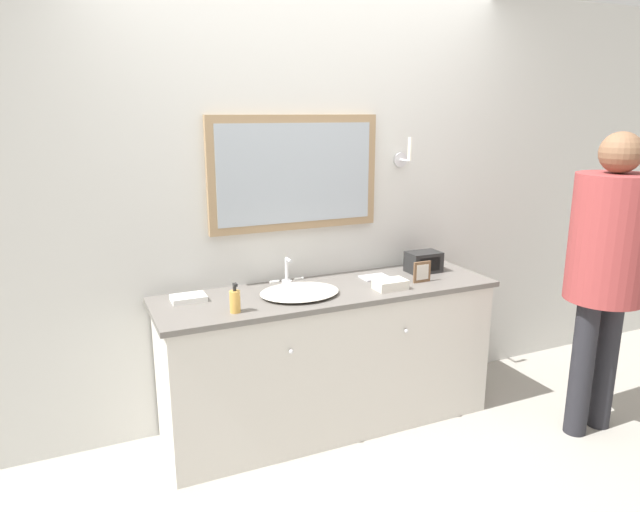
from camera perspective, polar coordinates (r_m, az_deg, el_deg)
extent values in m
plane|color=#9E998E|center=(3.35, 3.21, -18.70)|extent=(14.00, 14.00, 0.00)
cube|color=silver|center=(3.41, -1.27, 5.06)|extent=(8.00, 0.06, 2.55)
cube|color=#997A56|center=(3.30, -2.51, 8.28)|extent=(1.03, 0.04, 0.65)
cube|color=#9EA8B2|center=(3.29, -2.38, 8.25)|extent=(0.94, 0.01, 0.56)
cylinder|color=silver|center=(3.63, 8.05, 9.51)|extent=(0.09, 0.01, 0.09)
cylinder|color=silver|center=(3.59, 8.48, 9.44)|extent=(0.02, 0.10, 0.02)
cylinder|color=white|center=(3.54, 8.96, 10.50)|extent=(0.02, 0.02, 0.14)
cube|color=beige|center=(3.39, 0.90, -10.38)|extent=(1.91, 0.53, 0.81)
cube|color=#66605B|center=(3.24, 0.93, -3.59)|extent=(1.97, 0.56, 0.03)
sphere|color=silver|center=(2.94, -2.92, -9.53)|extent=(0.02, 0.02, 0.02)
sphere|color=silver|center=(3.23, 8.61, -7.42)|extent=(0.02, 0.02, 0.02)
ellipsoid|color=silver|center=(3.13, -2.04, -3.60)|extent=(0.44, 0.36, 0.03)
cylinder|color=silver|center=(3.31, -3.35, -2.68)|extent=(0.06, 0.06, 0.03)
cylinder|color=silver|center=(3.29, -3.37, -1.36)|extent=(0.02, 0.02, 0.13)
cylinder|color=silver|center=(3.24, -3.16, -0.41)|extent=(0.02, 0.07, 0.02)
cylinder|color=white|center=(3.28, -4.58, -2.58)|extent=(0.06, 0.02, 0.02)
cylinder|color=white|center=(3.33, -2.15, -2.28)|extent=(0.06, 0.02, 0.02)
cylinder|color=gold|center=(2.88, -8.50, -4.53)|extent=(0.05, 0.05, 0.11)
cylinder|color=black|center=(2.86, -8.55, -3.14)|extent=(0.02, 0.02, 0.03)
cube|color=black|center=(2.84, -8.50, -2.87)|extent=(0.02, 0.03, 0.01)
cube|color=black|center=(3.62, 10.31, -0.58)|extent=(0.21, 0.14, 0.13)
cube|color=black|center=(3.57, 10.91, -0.83)|extent=(0.15, 0.01, 0.09)
cube|color=brown|center=(3.40, 10.16, -1.58)|extent=(0.11, 0.01, 0.13)
cube|color=beige|center=(3.39, 10.23, -1.61)|extent=(0.08, 0.00, 0.09)
cube|color=white|center=(3.11, -13.02, -4.13)|extent=(0.18, 0.12, 0.03)
cube|color=silver|center=(3.25, 7.05, -2.85)|extent=(0.18, 0.12, 0.05)
cube|color=silver|center=(3.46, 5.50, -2.12)|extent=(0.17, 0.12, 0.01)
cylinder|color=#232328|center=(3.62, 24.71, -10.19)|extent=(0.13, 0.13, 0.80)
cylinder|color=#232328|center=(3.76, 26.64, -9.52)|extent=(0.13, 0.13, 0.80)
cylinder|color=#933838|center=(3.47, 27.01, 1.59)|extent=(0.42, 0.42, 0.70)
sphere|color=brown|center=(3.41, 27.88, 9.13)|extent=(0.22, 0.22, 0.22)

